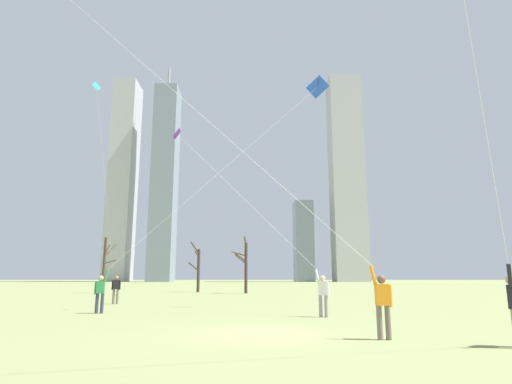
{
  "coord_description": "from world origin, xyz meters",
  "views": [
    {
      "loc": [
        -0.21,
        -12.35,
        1.58
      ],
      "look_at": [
        0.0,
        6.0,
        5.24
      ],
      "focal_mm": 29.78,
      "sensor_mm": 36.0,
      "label": 1
    }
  ],
  "objects_px": {
    "bare_tree_far_right_edge": "(245,265)",
    "kite_flyer_foreground_right_blue": "(150,244)",
    "kite_flyer_midfield_center_green": "(485,136)",
    "bare_tree_leftmost": "(105,264)",
    "kite_flyer_far_back_purple": "(305,273)",
    "bystander_strolling_midfield": "(116,288)",
    "kite_flyer_midfield_left_red": "(304,227)",
    "bare_tree_left_of_center": "(198,268)",
    "distant_kite_drifting_right_teal": "(99,113)"
  },
  "relations": [
    {
      "from": "bare_tree_far_right_edge",
      "to": "kite_flyer_foreground_right_blue",
      "type": "bearing_deg",
      "value": -100.57
    },
    {
      "from": "kite_flyer_midfield_center_green",
      "to": "bare_tree_leftmost",
      "type": "bearing_deg",
      "value": 120.09
    },
    {
      "from": "kite_flyer_far_back_purple",
      "to": "bystander_strolling_midfield",
      "type": "xyz_separation_m",
      "value": [
        -10.17,
        7.94,
        -0.82
      ]
    },
    {
      "from": "kite_flyer_midfield_center_green",
      "to": "kite_flyer_foreground_right_blue",
      "type": "relative_size",
      "value": 1.53
    },
    {
      "from": "kite_flyer_midfield_left_red",
      "to": "bystander_strolling_midfield",
      "type": "height_order",
      "value": "kite_flyer_midfield_left_red"
    },
    {
      "from": "bare_tree_left_of_center",
      "to": "bare_tree_far_right_edge",
      "type": "bearing_deg",
      "value": -32.97
    },
    {
      "from": "bare_tree_left_of_center",
      "to": "distant_kite_drifting_right_teal",
      "type": "bearing_deg",
      "value": -124.7
    },
    {
      "from": "kite_flyer_midfield_left_red",
      "to": "kite_flyer_midfield_center_green",
      "type": "height_order",
      "value": "kite_flyer_midfield_center_green"
    },
    {
      "from": "bare_tree_left_of_center",
      "to": "bare_tree_leftmost",
      "type": "xyz_separation_m",
      "value": [
        -8.83,
        -2.59,
        0.37
      ]
    },
    {
      "from": "kite_flyer_midfield_left_red",
      "to": "kite_flyer_foreground_right_blue",
      "type": "xyz_separation_m",
      "value": [
        -6.18,
        7.76,
        0.07
      ]
    },
    {
      "from": "kite_flyer_foreground_right_blue",
      "to": "kite_flyer_far_back_purple",
      "type": "height_order",
      "value": "kite_flyer_foreground_right_blue"
    },
    {
      "from": "bare_tree_left_of_center",
      "to": "bare_tree_leftmost",
      "type": "bearing_deg",
      "value": -163.65
    },
    {
      "from": "bare_tree_far_right_edge",
      "to": "bare_tree_leftmost",
      "type": "relative_size",
      "value": 0.99
    },
    {
      "from": "kite_flyer_far_back_purple",
      "to": "bare_tree_leftmost",
      "type": "distance_m",
      "value": 29.67
    },
    {
      "from": "bare_tree_far_right_edge",
      "to": "bystander_strolling_midfield",
      "type": "bearing_deg",
      "value": -114.8
    },
    {
      "from": "bystander_strolling_midfield",
      "to": "distant_kite_drifting_right_teal",
      "type": "bearing_deg",
      "value": 120.64
    },
    {
      "from": "kite_flyer_midfield_left_red",
      "to": "kite_flyer_far_back_purple",
      "type": "height_order",
      "value": "kite_flyer_midfield_left_red"
    },
    {
      "from": "distant_kite_drifting_right_teal",
      "to": "kite_flyer_far_back_purple",
      "type": "bearing_deg",
      "value": -47.22
    },
    {
      "from": "kite_flyer_foreground_right_blue",
      "to": "bare_tree_far_right_edge",
      "type": "relative_size",
      "value": 2.34
    },
    {
      "from": "kite_flyer_midfield_center_green",
      "to": "bystander_strolling_midfield",
      "type": "bearing_deg",
      "value": 127.58
    },
    {
      "from": "kite_flyer_midfield_center_green",
      "to": "bare_tree_far_right_edge",
      "type": "bearing_deg",
      "value": 99.74
    },
    {
      "from": "kite_flyer_midfield_center_green",
      "to": "kite_flyer_foreground_right_blue",
      "type": "xyz_separation_m",
      "value": [
        -9.75,
        11.0,
        -1.54
      ]
    },
    {
      "from": "bare_tree_far_right_edge",
      "to": "kite_flyer_far_back_purple",
      "type": "bearing_deg",
      "value": -83.37
    },
    {
      "from": "kite_flyer_far_back_purple",
      "to": "bare_tree_left_of_center",
      "type": "bearing_deg",
      "value": 105.95
    },
    {
      "from": "kite_flyer_foreground_right_blue",
      "to": "kite_flyer_far_back_purple",
      "type": "distance_m",
      "value": 7.28
    },
    {
      "from": "distant_kite_drifting_right_teal",
      "to": "bare_tree_left_of_center",
      "type": "xyz_separation_m",
      "value": [
        7.44,
        10.74,
        -12.74
      ]
    },
    {
      "from": "bystander_strolling_midfield",
      "to": "bare_tree_left_of_center",
      "type": "relative_size",
      "value": 0.32
    },
    {
      "from": "kite_flyer_midfield_center_green",
      "to": "distant_kite_drifting_right_teal",
      "type": "distance_m",
      "value": 32.96
    },
    {
      "from": "kite_flyer_midfield_center_green",
      "to": "distant_kite_drifting_right_teal",
      "type": "height_order",
      "value": "kite_flyer_midfield_center_green"
    },
    {
      "from": "kite_flyer_midfield_center_green",
      "to": "bare_tree_far_right_edge",
      "type": "relative_size",
      "value": 3.59
    },
    {
      "from": "kite_flyer_foreground_right_blue",
      "to": "bystander_strolling_midfield",
      "type": "bearing_deg",
      "value": 118.97
    },
    {
      "from": "bystander_strolling_midfield",
      "to": "bare_tree_left_of_center",
      "type": "xyz_separation_m",
      "value": [
        2.41,
        19.22,
        1.54
      ]
    },
    {
      "from": "bystander_strolling_midfield",
      "to": "kite_flyer_foreground_right_blue",
      "type": "bearing_deg",
      "value": -61.03
    },
    {
      "from": "kite_flyer_midfield_left_red",
      "to": "bare_tree_far_right_edge",
      "type": "distance_m",
      "value": 29.77
    },
    {
      "from": "kite_flyer_foreground_right_blue",
      "to": "bystander_strolling_midfield",
      "type": "xyz_separation_m",
      "value": [
        -3.29,
        5.95,
        -2.13
      ]
    },
    {
      "from": "kite_flyer_midfield_center_green",
      "to": "kite_flyer_far_back_purple",
      "type": "relative_size",
      "value": 2.1
    },
    {
      "from": "kite_flyer_far_back_purple",
      "to": "bare_tree_left_of_center",
      "type": "distance_m",
      "value": 28.26
    },
    {
      "from": "bystander_strolling_midfield",
      "to": "bare_tree_far_right_edge",
      "type": "height_order",
      "value": "bare_tree_far_right_edge"
    },
    {
      "from": "kite_flyer_midfield_center_green",
      "to": "kite_flyer_far_back_purple",
      "type": "bearing_deg",
      "value": 107.68
    },
    {
      "from": "kite_flyer_far_back_purple",
      "to": "bare_tree_left_of_center",
      "type": "xyz_separation_m",
      "value": [
        -7.77,
        27.17,
        0.72
      ]
    },
    {
      "from": "kite_flyer_midfield_center_green",
      "to": "bare_tree_left_of_center",
      "type": "distance_m",
      "value": 37.77
    },
    {
      "from": "kite_flyer_midfield_center_green",
      "to": "bare_tree_left_of_center",
      "type": "relative_size",
      "value": 3.77
    },
    {
      "from": "kite_flyer_foreground_right_blue",
      "to": "bystander_strolling_midfield",
      "type": "height_order",
      "value": "kite_flyer_foreground_right_blue"
    },
    {
      "from": "kite_flyer_midfield_left_red",
      "to": "kite_flyer_far_back_purple",
      "type": "xyz_separation_m",
      "value": [
        0.7,
        5.77,
        -1.24
      ]
    },
    {
      "from": "kite_flyer_foreground_right_blue",
      "to": "kite_flyer_midfield_center_green",
      "type": "bearing_deg",
      "value": -48.45
    },
    {
      "from": "kite_flyer_midfield_left_red",
      "to": "kite_flyer_foreground_right_blue",
      "type": "height_order",
      "value": "kite_flyer_midfield_left_red"
    },
    {
      "from": "distant_kite_drifting_right_teal",
      "to": "bare_tree_leftmost",
      "type": "xyz_separation_m",
      "value": [
        -1.39,
        8.15,
        -12.37
      ]
    },
    {
      "from": "distant_kite_drifting_right_teal",
      "to": "bare_tree_left_of_center",
      "type": "distance_m",
      "value": 18.24
    },
    {
      "from": "kite_flyer_midfield_left_red",
      "to": "distant_kite_drifting_right_teal",
      "type": "distance_m",
      "value": 29.19
    },
    {
      "from": "bare_tree_left_of_center",
      "to": "bare_tree_leftmost",
      "type": "distance_m",
      "value": 9.21
    }
  ]
}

